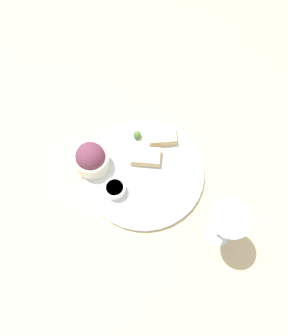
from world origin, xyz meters
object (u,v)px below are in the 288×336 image
wine_glass (226,224)px  cheese_toast_near (148,157)px  cheese_toast_far (162,136)px  sauce_ramekin (115,189)px  salad_bowl (91,160)px

wine_glass → cheese_toast_near: bearing=-42.1°
cheese_toast_near → cheese_toast_far: same height
sauce_ramekin → cheese_toast_far: size_ratio=0.63×
cheese_toast_far → cheese_toast_near: bearing=64.5°
cheese_toast_far → wine_glass: bearing=123.9°
sauce_ramekin → cheese_toast_far: bearing=-121.0°
salad_bowl → wine_glass: bearing=158.1°
cheese_toast_near → wine_glass: (-0.21, 0.19, 0.08)m
salad_bowl → cheese_toast_far: bearing=-148.1°
sauce_ramekin → wine_glass: 0.30m
salad_bowl → cheese_toast_near: bearing=-163.9°
salad_bowl → wine_glass: 0.39m
cheese_toast_near → salad_bowl: bearing=16.1°
sauce_ramekin → salad_bowl: bearing=-40.5°
salad_bowl → sauce_ramekin: bearing=139.5°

